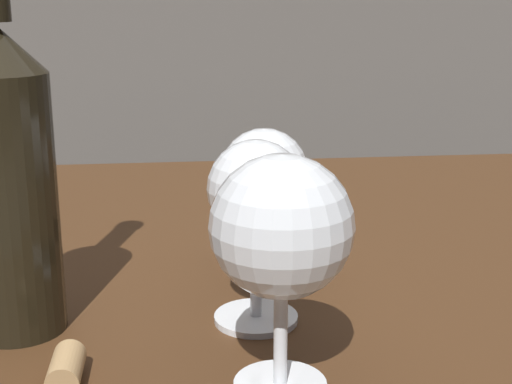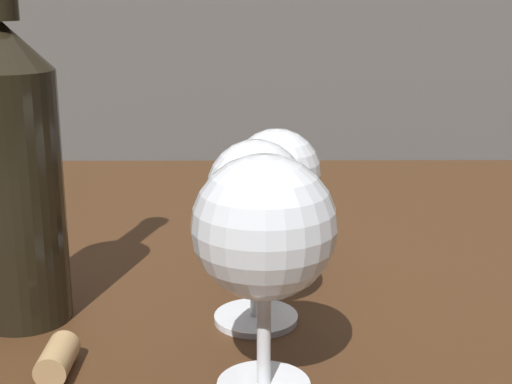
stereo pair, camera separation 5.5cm
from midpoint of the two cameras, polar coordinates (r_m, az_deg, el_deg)
name	(u,v)px [view 1 (the left image)]	position (r m, az deg, el deg)	size (l,w,h in m)	color
dining_table	(325,326)	(0.79, 3.31, -10.31)	(1.40, 0.79, 0.72)	#472B16
wine_glass_chardonnay	(282,231)	(0.45, -1.51, -3.07)	(0.09, 0.09, 0.16)	white
wine_glass_merlot	(256,194)	(0.55, -2.86, -0.23)	(0.07, 0.07, 0.14)	white
wine_glass_white	(264,175)	(0.66, -1.77, 1.28)	(0.08, 0.08, 0.13)	white
wine_bottle	(6,171)	(0.57, -21.38, 1.46)	(0.07, 0.07, 0.33)	black
cork	(66,369)	(0.52, -17.50, -12.97)	(0.02, 0.02, 0.04)	tan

